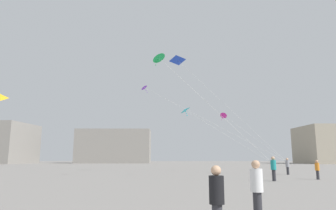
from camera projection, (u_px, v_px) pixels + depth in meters
The scene contains 11 objects.
person_in_black at pixel (217, 197), 6.82m from camera, with size 0.35×0.35×1.60m.
person_in_teal at pixel (273, 168), 22.89m from camera, with size 0.41×0.41×1.86m.
person_in_orange at pixel (317, 169), 24.54m from camera, with size 0.35×0.35×1.58m.
person_in_grey at pixel (287, 165), 31.31m from camera, with size 0.38×0.38×1.74m.
person_in_white at pixel (257, 186), 8.82m from camera, with size 0.37×0.37×1.70m.
kite_emerald_diamond at pixel (159, 58), 27.79m from camera, with size 9.89×3.90×10.12m.
kite_magenta_diamond at pixel (224, 116), 38.77m from camera, with size 6.02×7.00×6.32m.
kite_violet_diamond at pixel (147, 89), 38.98m from camera, with size 16.34×6.44×9.92m.
kite_cyan_diamond at pixel (185, 110), 30.16m from camera, with size 7.05×6.90×5.63m.
kite_cobalt_delta at pixel (179, 62), 38.48m from camera, with size 12.40×5.54×13.34m.
building_centre_hall at pixel (114, 146), 96.95m from camera, with size 23.77×10.45×10.74m.
Camera 1 is at (0.57, -4.65, 1.78)m, focal length 31.81 mm.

